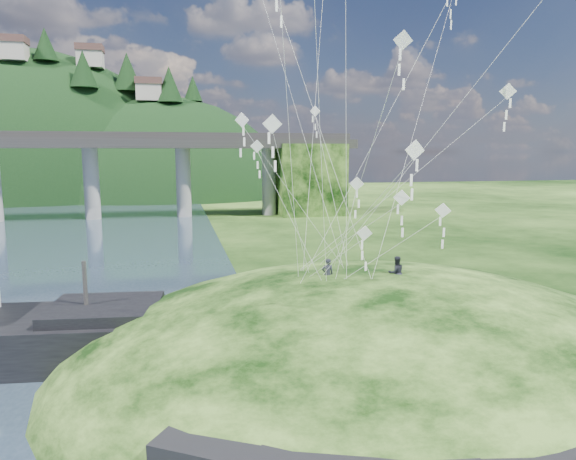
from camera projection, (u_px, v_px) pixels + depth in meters
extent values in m
plane|color=black|center=(234.00, 394.00, 24.84)|extent=(320.00, 320.00, 0.00)
ellipsoid|color=black|center=(373.00, 388.00, 28.70)|extent=(36.00, 32.00, 13.00)
cube|color=black|center=(215.00, 452.00, 16.49)|extent=(4.32, 3.62, 0.71)
cylinder|color=gray|center=(91.00, 182.00, 87.94)|extent=(2.60, 2.60, 13.00)
cylinder|color=gray|center=(183.00, 181.00, 91.23)|extent=(2.60, 2.60, 13.00)
cylinder|color=gray|center=(269.00, 180.00, 94.52)|extent=(2.60, 2.60, 13.00)
cube|color=black|center=(308.00, 179.00, 96.11)|extent=(12.00, 11.00, 13.00)
ellipsoid|color=black|center=(35.00, 217.00, 138.90)|extent=(96.00, 68.00, 88.00)
ellipsoid|color=black|center=(167.00, 232.00, 139.21)|extent=(76.00, 56.00, 72.00)
cone|color=black|center=(45.00, 44.00, 120.80)|extent=(5.83, 5.83, 7.67)
cone|color=black|center=(83.00, 69.00, 118.84)|extent=(6.47, 6.47, 8.51)
cone|color=black|center=(127.00, 72.00, 127.37)|extent=(7.13, 7.13, 9.38)
cone|color=black|center=(169.00, 84.00, 125.23)|extent=(6.56, 6.56, 8.63)
cone|color=black|center=(193.00, 89.00, 131.91)|extent=(4.88, 4.88, 6.42)
cube|color=beige|center=(13.00, 52.00, 117.79)|extent=(6.00, 5.00, 4.00)
cube|color=brown|center=(12.00, 40.00, 117.39)|extent=(6.40, 5.40, 1.60)
cube|color=beige|center=(90.00, 60.00, 127.00)|extent=(6.00, 5.00, 4.00)
cube|color=brown|center=(90.00, 48.00, 126.59)|extent=(6.40, 5.40, 1.60)
cube|color=beige|center=(149.00, 93.00, 125.43)|extent=(6.00, 5.00, 4.00)
cube|color=brown|center=(149.00, 81.00, 125.02)|extent=(6.40, 5.40, 1.60)
cube|color=black|center=(105.00, 309.00, 28.71)|extent=(6.43, 5.55, 0.59)
cylinder|color=#2D2B2B|center=(85.00, 287.00, 28.40)|extent=(0.24, 0.24, 2.97)
cube|color=#3E2919|center=(67.00, 352.00, 28.80)|extent=(14.30, 6.40, 0.36)
cylinder|color=#3E2919|center=(5.00, 368.00, 27.34)|extent=(0.31, 0.31, 1.02)
cylinder|color=#3E2919|center=(67.00, 356.00, 28.84)|extent=(0.31, 0.31, 1.02)
cylinder|color=#3E2919|center=(123.00, 346.00, 30.34)|extent=(0.31, 0.31, 1.02)
cylinder|color=#3E2919|center=(173.00, 337.00, 31.84)|extent=(0.31, 0.31, 1.02)
imported|color=#22232E|center=(328.00, 258.00, 28.02)|extent=(0.65, 0.43, 1.79)
imported|color=#22232E|center=(397.00, 256.00, 28.15)|extent=(0.92, 0.73, 1.88)
cube|color=white|center=(279.00, 5.00, 21.48)|extent=(0.11, 0.07, 0.50)
cube|color=white|center=(279.00, 20.00, 21.58)|extent=(0.11, 0.07, 0.50)
cube|color=white|center=(402.00, 198.00, 22.84)|extent=(0.64, 0.43, 0.73)
cube|color=white|center=(401.00, 209.00, 22.92)|extent=(0.10, 0.05, 0.43)
cube|color=white|center=(401.00, 221.00, 22.99)|extent=(0.10, 0.05, 0.43)
cube|color=white|center=(400.00, 232.00, 23.07)|extent=(0.10, 0.05, 0.43)
cube|color=white|center=(315.00, 111.00, 32.93)|extent=(0.58, 0.45, 0.70)
cube|color=white|center=(315.00, 119.00, 33.01)|extent=(0.09, 0.06, 0.41)
cube|color=white|center=(315.00, 127.00, 33.08)|extent=(0.09, 0.06, 0.41)
cube|color=white|center=(315.00, 135.00, 33.16)|extent=(0.09, 0.06, 0.41)
cube|color=white|center=(403.00, 40.00, 18.06)|extent=(0.69, 0.23, 0.68)
cube|color=white|center=(402.00, 55.00, 18.13)|extent=(0.09, 0.02, 0.40)
cube|color=white|center=(402.00, 69.00, 18.21)|extent=(0.09, 0.02, 0.40)
cube|color=white|center=(402.00, 84.00, 18.28)|extent=(0.09, 0.02, 0.40)
cube|color=white|center=(272.00, 124.00, 22.75)|extent=(0.88, 0.21, 0.87)
cube|color=white|center=(272.00, 138.00, 22.84)|extent=(0.11, 0.03, 0.51)
cube|color=white|center=(272.00, 152.00, 22.94)|extent=(0.11, 0.03, 0.51)
cube|color=white|center=(272.00, 166.00, 23.03)|extent=(0.11, 0.03, 0.51)
cube|color=white|center=(415.00, 150.00, 20.68)|extent=(0.85, 0.17, 0.84)
cube|color=white|center=(414.00, 165.00, 20.77)|extent=(0.11, 0.04, 0.49)
cube|color=white|center=(414.00, 180.00, 20.86)|extent=(0.11, 0.04, 0.49)
cube|color=white|center=(413.00, 195.00, 20.95)|extent=(0.11, 0.04, 0.49)
cube|color=white|center=(508.00, 91.00, 27.85)|extent=(0.79, 0.50, 0.88)
cube|color=white|center=(507.00, 103.00, 27.95)|extent=(0.12, 0.05, 0.52)
cube|color=white|center=(507.00, 115.00, 28.04)|extent=(0.12, 0.05, 0.52)
cube|color=white|center=(506.00, 127.00, 28.14)|extent=(0.12, 0.05, 0.52)
cube|color=white|center=(457.00, 2.00, 33.36)|extent=(0.11, 0.07, 0.51)
cube|color=white|center=(242.00, 120.00, 28.44)|extent=(0.74, 0.48, 0.83)
cube|color=white|center=(242.00, 131.00, 28.53)|extent=(0.11, 0.05, 0.49)
cube|color=white|center=(242.00, 142.00, 28.62)|extent=(0.11, 0.05, 0.49)
cube|color=white|center=(242.00, 153.00, 28.72)|extent=(0.11, 0.05, 0.49)
cube|color=white|center=(443.00, 210.00, 25.01)|extent=(0.64, 0.50, 0.75)
cube|color=white|center=(442.00, 222.00, 25.10)|extent=(0.10, 0.05, 0.45)
cube|color=white|center=(442.00, 233.00, 25.18)|extent=(0.10, 0.05, 0.45)
cube|color=white|center=(441.00, 244.00, 25.26)|extent=(0.10, 0.05, 0.45)
cube|color=white|center=(450.00, 1.00, 24.95)|extent=(0.10, 0.07, 0.45)
cube|color=white|center=(450.00, 13.00, 25.03)|extent=(0.10, 0.07, 0.45)
cube|color=white|center=(449.00, 25.00, 25.12)|extent=(0.10, 0.07, 0.45)
cube|color=white|center=(365.00, 233.00, 24.78)|extent=(0.79, 0.24, 0.77)
cube|color=white|center=(364.00, 245.00, 24.87)|extent=(0.10, 0.04, 0.46)
cube|color=white|center=(364.00, 256.00, 24.95)|extent=(0.10, 0.04, 0.46)
cube|color=white|center=(364.00, 267.00, 25.03)|extent=(0.10, 0.04, 0.46)
cube|color=white|center=(357.00, 184.00, 26.86)|extent=(0.74, 0.20, 0.74)
cube|color=white|center=(357.00, 194.00, 26.94)|extent=(0.10, 0.02, 0.43)
cube|color=white|center=(356.00, 204.00, 27.02)|extent=(0.10, 0.02, 0.43)
cube|color=white|center=(356.00, 214.00, 27.10)|extent=(0.10, 0.02, 0.43)
cube|color=white|center=(257.00, 146.00, 26.35)|extent=(0.67, 0.21, 0.66)
cube|color=white|center=(257.00, 156.00, 26.42)|extent=(0.09, 0.02, 0.39)
cube|color=white|center=(257.00, 165.00, 26.49)|extent=(0.09, 0.02, 0.39)
cube|color=white|center=(257.00, 174.00, 26.56)|extent=(0.09, 0.02, 0.39)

